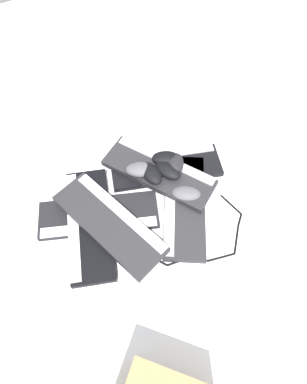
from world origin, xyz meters
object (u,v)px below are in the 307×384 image
at_px(keyboard_2, 166,167).
at_px(mouse_5, 151,173).
at_px(mouse_1, 175,165).
at_px(mouse_3, 130,122).
at_px(mouse_4, 166,158).
at_px(mouse_2, 140,170).
at_px(keyboard_3, 89,224).
at_px(keyboard_0, 99,216).
at_px(mouse_6, 168,170).
at_px(keyboard_5, 159,172).
at_px(mouse_0, 186,194).
at_px(keyboard_4, 110,223).
at_px(keyboard_1, 184,205).

bearing_deg(keyboard_2, mouse_5, 24.73).
bearing_deg(mouse_1, mouse_3, 44.95).
bearing_deg(mouse_5, mouse_4, 108.15).
distance_m(mouse_3, mouse_4, 0.29).
relative_size(keyboard_2, mouse_2, 4.23).
relative_size(keyboard_3, mouse_3, 4.23).
xyz_separation_m(mouse_2, mouse_4, (-0.11, 0.00, 0.00)).
xyz_separation_m(keyboard_0, mouse_3, (-0.30, -0.35, 0.01)).
relative_size(keyboard_3, mouse_1, 4.23).
distance_m(mouse_1, mouse_6, 0.04).
bearing_deg(keyboard_5, keyboard_3, 13.24).
bearing_deg(mouse_3, keyboard_3, -131.51).
distance_m(mouse_3, mouse_6, 0.34).
bearing_deg(keyboard_2, mouse_1, 101.58).
bearing_deg(mouse_4, mouse_3, 122.81).
bearing_deg(mouse_0, mouse_4, 124.65).
xyz_separation_m(keyboard_4, keyboard_5, (-0.26, -0.12, -0.03)).
distance_m(keyboard_4, mouse_0, 0.30).
bearing_deg(mouse_5, keyboard_5, 103.65).
xyz_separation_m(keyboard_4, mouse_3, (-0.28, -0.42, -0.05)).
xyz_separation_m(keyboard_2, keyboard_5, (0.05, 0.03, 0.03)).
relative_size(keyboard_5, mouse_2, 4.12).
relative_size(keyboard_0, keyboard_3, 1.00).
distance_m(mouse_4, mouse_5, 0.09).
xyz_separation_m(keyboard_0, keyboard_4, (-0.02, 0.07, 0.06)).
xyz_separation_m(mouse_0, mouse_3, (0.02, -0.44, -0.03)).
bearing_deg(keyboard_0, mouse_6, -176.60).
bearing_deg(mouse_1, keyboard_5, 107.18).
bearing_deg(mouse_6, keyboard_1, 155.03).
bearing_deg(mouse_0, keyboard_5, 141.36).
distance_m(keyboard_5, mouse_6, 0.05).
xyz_separation_m(keyboard_0, mouse_5, (-0.24, -0.04, 0.07)).
bearing_deg(keyboard_4, keyboard_1, 172.32).
relative_size(keyboard_5, mouse_4, 4.12).
height_order(mouse_0, mouse_5, mouse_5).
distance_m(keyboard_5, mouse_5, 0.06).
bearing_deg(mouse_2, mouse_6, -1.60).
bearing_deg(keyboard_0, mouse_5, -171.54).
relative_size(keyboard_0, keyboard_1, 1.02).
distance_m(keyboard_4, mouse_4, 0.34).
distance_m(keyboard_3, keyboard_5, 0.34).
relative_size(keyboard_0, mouse_0, 4.22).
relative_size(keyboard_0, keyboard_4, 1.00).
xyz_separation_m(keyboard_1, mouse_3, (-0.00, -0.46, 0.01)).
xyz_separation_m(mouse_3, mouse_5, (0.06, 0.32, 0.06)).
bearing_deg(mouse_5, mouse_2, -144.88).
bearing_deg(keyboard_2, keyboard_1, 81.68).
height_order(keyboard_2, mouse_6, mouse_6).
distance_m(keyboard_0, keyboard_2, 0.34).
distance_m(keyboard_1, mouse_5, 0.17).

